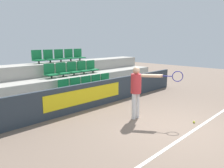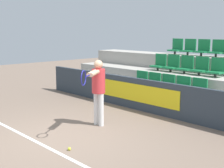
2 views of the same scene
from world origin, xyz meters
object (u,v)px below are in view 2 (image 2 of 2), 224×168
Objects in this scene: stadium_chair_13 at (217,50)px; tennis_ball at (69,149)px; stadium_chair_1 at (153,83)px; tennis_player at (98,86)px; stadium_chair_7 at (186,66)px; stadium_chair_9 at (217,69)px; stadium_chair_3 at (182,87)px; stadium_chair_12 at (203,49)px; stadium_chair_6 at (172,65)px; stadium_chair_4 at (198,90)px; stadium_chair_11 at (189,48)px; stadium_chair_10 at (176,48)px; stadium_chair_8 at (201,67)px; stadium_chair_2 at (167,85)px; stadium_chair_5 at (159,63)px; stadium_chair_0 at (140,81)px.

stadium_chair_13 is 6.17m from tennis_ball.
tennis_player is at bearing -81.03° from stadium_chair_1.
stadium_chair_9 is (1.05, 0.00, 0.00)m from stadium_chair_7.
stadium_chair_3 is at bearing 92.74° from tennis_ball.
tennis_ball is at bearing -95.09° from tennis_player.
stadium_chair_12 is at bearing 105.55° from stadium_chair_3.
stadium_chair_6 is 1.00× the size of stadium_chair_12.
stadium_chair_11 is at bearing 129.85° from stadium_chair_4.
stadium_chair_10 reaches higher than stadium_chair_4.
stadium_chair_10 reaches higher than stadium_chair_3.
stadium_chair_13 reaches higher than stadium_chair_1.
stadium_chair_10 is (-2.10, 1.89, 0.99)m from stadium_chair_4.
stadium_chair_6 is at bearing 104.02° from tennis_ball.
stadium_chair_10 and stadium_chair_12 have the same top height.
stadium_chair_6 is (0.00, 0.95, 0.50)m from stadium_chair_1.
stadium_chair_9 is 3.73m from tennis_player.
stadium_chair_8 is at bearing 90.00° from stadium_chair_3.
stadium_chair_4 is at bearing 85.30° from tennis_ball.
stadium_chair_2 is 1.00× the size of stadium_chair_9.
stadium_chair_5 is 1.00× the size of stadium_chair_9.
stadium_chair_1 is 2.38m from stadium_chair_13.
tennis_ball is (1.77, -4.99, -1.19)m from stadium_chair_5.
stadium_chair_12 reaches higher than stadium_chair_6.
stadium_chair_13 is (1.05, 1.89, 0.99)m from stadium_chair_1.
stadium_chair_12 is (-1.05, 0.95, 0.50)m from stadium_chair_9.
stadium_chair_9 is 1.00× the size of stadium_chair_13.
stadium_chair_12 is (-0.53, 0.95, 0.50)m from stadium_chair_8.
stadium_chair_0 is 2.66m from stadium_chair_13.
stadium_chair_9 is at bearing 60.91° from stadium_chair_3.
stadium_chair_12 reaches higher than stadium_chair_1.
stadium_chair_5 is 1.50m from stadium_chair_12.
tennis_player is (-0.64, -3.53, -0.22)m from stadium_chair_8.
stadium_chair_10 is (-2.10, 0.95, 0.50)m from stadium_chair_9.
stadium_chair_1 is 1.91m from stadium_chair_9.
stadium_chair_0 is 2.10m from stadium_chair_4.
stadium_chair_2 is 1.50m from stadium_chair_5.
stadium_chair_2 is 1.00× the size of stadium_chair_12.
tennis_player reaches higher than stadium_chair_6.
stadium_chair_6 reaches higher than tennis_ball.
stadium_chair_11 is 1.00× the size of stadium_chair_13.
stadium_chair_0 is at bearing -149.08° from stadium_chair_8.
tennis_player is 1.94m from tennis_ball.
stadium_chair_0 is at bearing 113.66° from tennis_ball.
stadium_chair_4 is (1.05, 0.00, 0.00)m from stadium_chair_2.
stadium_chair_13 is (0.53, 0.00, 0.00)m from stadium_chair_12.
stadium_chair_12 is (1.05, 1.89, 0.99)m from stadium_chair_0.
tennis_player is at bearing -114.35° from stadium_chair_4.
stadium_chair_0 is at bearing -119.09° from stadium_chair_6.
stadium_chair_10 reaches higher than stadium_chair_8.
stadium_chair_3 is (1.05, 0.00, 0.00)m from stadium_chair_1.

